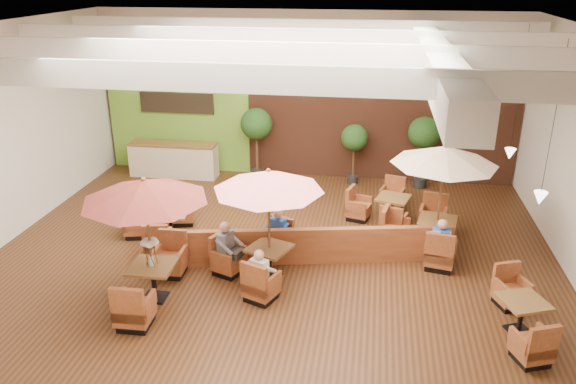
% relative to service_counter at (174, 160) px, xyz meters
% --- Properties ---
extents(room, '(14.04, 14.00, 5.52)m').
position_rel_service_counter_xyz_m(room, '(4.65, -3.88, 3.05)').
color(room, '#381E0F').
rests_on(room, ground).
extents(service_counter, '(3.00, 0.75, 1.18)m').
position_rel_service_counter_xyz_m(service_counter, '(0.00, 0.00, 0.00)').
color(service_counter, beige).
rests_on(service_counter, ground).
extents(booth_divider, '(6.51, 1.52, 0.92)m').
position_rel_service_counter_xyz_m(booth_divider, '(5.55, -5.38, -0.13)').
color(booth_divider, brown).
rests_on(booth_divider, ground).
extents(table_0, '(2.62, 2.77, 2.83)m').
position_rel_service_counter_xyz_m(table_0, '(2.22, -7.52, 1.55)').
color(table_0, brown).
rests_on(table_0, ground).
extents(table_1, '(2.64, 2.80, 2.69)m').
position_rel_service_counter_xyz_m(table_1, '(4.46, -6.22, 1.35)').
color(table_1, brown).
rests_on(table_1, ground).
extents(table_2, '(2.72, 2.84, 2.80)m').
position_rel_service_counter_xyz_m(table_2, '(8.38, -4.16, 1.42)').
color(table_2, brown).
rests_on(table_2, ground).
extents(table_3, '(1.85, 2.67, 1.54)m').
position_rel_service_counter_xyz_m(table_3, '(1.33, -4.69, -0.13)').
color(table_3, brown).
rests_on(table_3, ground).
extents(table_4, '(1.07, 2.62, 0.92)m').
position_rel_service_counter_xyz_m(table_4, '(9.80, -7.55, -0.23)').
color(table_4, brown).
rests_on(table_4, ground).
extents(table_5, '(1.86, 2.67, 0.95)m').
position_rel_service_counter_xyz_m(table_5, '(7.11, -2.66, -0.23)').
color(table_5, brown).
rests_on(table_5, ground).
extents(topiary_0, '(1.05, 1.05, 2.44)m').
position_rel_service_counter_xyz_m(topiary_0, '(2.88, 0.20, 1.23)').
color(topiary_0, black).
rests_on(topiary_0, ground).
extents(topiary_1, '(0.87, 0.87, 2.02)m').
position_rel_service_counter_xyz_m(topiary_1, '(6.13, 0.20, 0.92)').
color(topiary_1, black).
rests_on(topiary_1, ground).
extents(topiary_2, '(1.02, 1.02, 2.36)m').
position_rel_service_counter_xyz_m(topiary_2, '(8.32, 0.20, 1.17)').
color(topiary_2, black).
rests_on(topiary_2, ground).
extents(diner_0, '(0.43, 0.41, 0.77)m').
position_rel_service_counter_xyz_m(diner_0, '(4.52, -7.21, 0.17)').
color(diner_0, silver).
rests_on(diner_0, ground).
extents(diner_1, '(0.45, 0.43, 0.81)m').
position_rel_service_counter_xyz_m(diner_1, '(4.52, -5.24, 0.18)').
color(diner_1, '#2750AA').
rests_on(diner_1, ground).
extents(diner_2, '(0.42, 0.47, 0.86)m').
position_rel_service_counter_xyz_m(diner_2, '(3.54, -6.22, 0.20)').
color(diner_2, slate).
rests_on(diner_2, ground).
extents(diner_3, '(0.46, 0.41, 0.84)m').
position_rel_service_counter_xyz_m(diner_3, '(8.46, -5.19, 0.19)').
color(diner_3, '#2750AA').
rests_on(diner_3, ground).
extents(diner_4, '(0.45, 0.40, 0.84)m').
position_rel_service_counter_xyz_m(diner_4, '(8.46, -5.19, 0.19)').
color(diner_4, silver).
rests_on(diner_4, ground).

